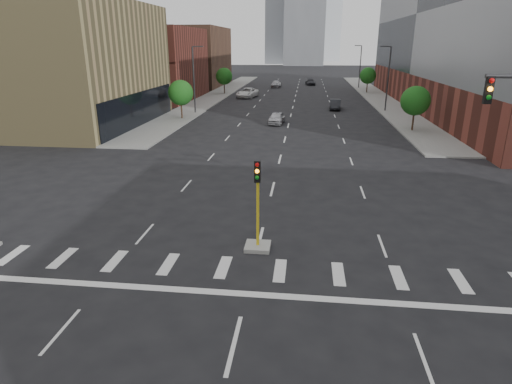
% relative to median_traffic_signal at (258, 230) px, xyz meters
% --- Properties ---
extents(sidewalk_left_far, '(5.00, 92.00, 0.15)m').
position_rel_median_traffic_signal_xyz_m(sidewalk_left_far, '(-15.00, 65.03, -0.90)').
color(sidewalk_left_far, gray).
rests_on(sidewalk_left_far, ground).
extents(sidewalk_right_far, '(5.00, 92.00, 0.15)m').
position_rel_median_traffic_signal_xyz_m(sidewalk_right_far, '(15.00, 65.03, -0.90)').
color(sidewalk_right_far, gray).
rests_on(sidewalk_right_far, ground).
extents(building_left_mid, '(20.00, 24.00, 14.00)m').
position_rel_median_traffic_signal_xyz_m(building_left_mid, '(-27.50, 31.03, 6.03)').
color(building_left_mid, '#918152').
rests_on(building_left_mid, ground).
extents(building_left_far_a, '(20.00, 22.00, 12.00)m').
position_rel_median_traffic_signal_xyz_m(building_left_far_a, '(-27.50, 57.03, 5.03)').
color(building_left_far_a, brown).
rests_on(building_left_far_a, ground).
extents(building_left_far_b, '(20.00, 24.00, 13.00)m').
position_rel_median_traffic_signal_xyz_m(building_left_far_b, '(-27.50, 83.03, 5.53)').
color(building_left_far_b, brown).
rests_on(building_left_far_b, ground).
extents(building_right_main, '(24.00, 70.00, 22.00)m').
position_rel_median_traffic_signal_xyz_m(building_right_main, '(29.50, 51.03, 10.03)').
color(building_right_main, brown).
rests_on(building_right_main, ground).
extents(tower_mid, '(18.00, 18.00, 44.00)m').
position_rel_median_traffic_signal_xyz_m(tower_mid, '(0.00, 191.03, 21.03)').
color(tower_mid, slate).
rests_on(tower_mid, ground).
extents(median_traffic_signal, '(1.20, 1.20, 4.40)m').
position_rel_median_traffic_signal_xyz_m(median_traffic_signal, '(0.00, 0.00, 0.00)').
color(median_traffic_signal, '#999993').
rests_on(median_traffic_signal, ground).
extents(streetlight_right_a, '(1.60, 0.22, 9.07)m').
position_rel_median_traffic_signal_xyz_m(streetlight_right_a, '(13.41, 46.03, 4.04)').
color(streetlight_right_a, '#2D2D30').
rests_on(streetlight_right_a, ground).
extents(streetlight_right_b, '(1.60, 0.22, 9.07)m').
position_rel_median_traffic_signal_xyz_m(streetlight_right_b, '(13.41, 81.03, 4.04)').
color(streetlight_right_b, '#2D2D30').
rests_on(streetlight_right_b, ground).
extents(streetlight_left, '(1.60, 0.22, 9.07)m').
position_rel_median_traffic_signal_xyz_m(streetlight_left, '(-13.41, 41.03, 4.04)').
color(streetlight_left, '#2D2D30').
rests_on(streetlight_left, ground).
extents(tree_left_near, '(3.20, 3.20, 4.85)m').
position_rel_median_traffic_signal_xyz_m(tree_left_near, '(-14.00, 36.03, 2.42)').
color(tree_left_near, '#382619').
rests_on(tree_left_near, ground).
extents(tree_left_far, '(3.20, 3.20, 4.85)m').
position_rel_median_traffic_signal_xyz_m(tree_left_far, '(-14.00, 66.03, 2.42)').
color(tree_left_far, '#382619').
rests_on(tree_left_far, ground).
extents(tree_right_near, '(3.20, 3.20, 4.85)m').
position_rel_median_traffic_signal_xyz_m(tree_right_near, '(14.00, 31.03, 2.42)').
color(tree_right_near, '#382619').
rests_on(tree_right_near, ground).
extents(tree_right_far, '(3.20, 3.20, 4.85)m').
position_rel_median_traffic_signal_xyz_m(tree_right_far, '(14.00, 71.03, 2.42)').
color(tree_right_far, '#382619').
rests_on(tree_right_far, ground).
extents(car_near_left, '(2.08, 4.35, 1.43)m').
position_rel_median_traffic_signal_xyz_m(car_near_left, '(-1.50, 34.06, -0.26)').
color(car_near_left, '#B6B7BB').
rests_on(car_near_left, ground).
extents(car_mid_right, '(1.86, 4.57, 1.47)m').
position_rel_median_traffic_signal_xyz_m(car_mid_right, '(6.38, 47.25, -0.24)').
color(car_mid_right, black).
rests_on(car_mid_right, ground).
extents(car_far_left, '(3.87, 6.59, 1.72)m').
position_rel_median_traffic_signal_xyz_m(car_far_left, '(-8.73, 60.82, -0.11)').
color(car_far_left, white).
rests_on(car_far_left, ground).
extents(car_deep_right, '(2.59, 5.13, 1.43)m').
position_rel_median_traffic_signal_xyz_m(car_deep_right, '(2.84, 87.45, -0.26)').
color(car_deep_right, '#222328').
rests_on(car_deep_right, ground).
extents(car_distant, '(2.31, 4.88, 1.61)m').
position_rel_median_traffic_signal_xyz_m(car_distant, '(-4.86, 80.82, -0.17)').
color(car_distant, '#A8A8AC').
rests_on(car_distant, ground).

